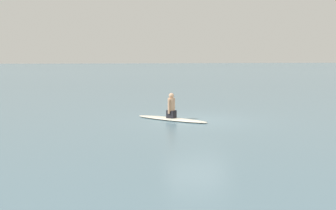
% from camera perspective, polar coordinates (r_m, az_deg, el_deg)
% --- Properties ---
extents(ground_plane, '(400.00, 400.00, 0.00)m').
position_cam_1_polar(ground_plane, '(16.50, 4.17, -2.20)').
color(ground_plane, slate).
extents(surfboard, '(2.77, 3.02, 0.08)m').
position_cam_1_polar(surfboard, '(16.57, 0.48, -2.00)').
color(surfboard, silver).
rests_on(surfboard, ground).
extents(person_paddler, '(0.43, 0.44, 1.04)m').
position_cam_1_polar(person_paddler, '(16.50, 0.49, -0.24)').
color(person_paddler, black).
rests_on(person_paddler, surfboard).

